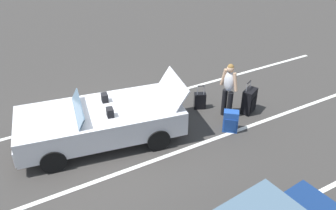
{
  "coord_description": "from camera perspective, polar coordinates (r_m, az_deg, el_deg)",
  "views": [
    {
      "loc": [
        2.12,
        7.35,
        5.68
      ],
      "look_at": [
        -1.76,
        0.36,
        0.75
      ],
      "focal_mm": 37.76,
      "sensor_mm": 36.0,
      "label": 1
    }
  ],
  "objects": [
    {
      "name": "ground_plane",
      "position": [
        9.53,
        -10.43,
        -5.56
      ],
      "size": [
        80.0,
        80.0,
        0.0
      ],
      "primitive_type": "plane",
      "color": "#383533"
    },
    {
      "name": "lot_line_near",
      "position": [
        10.57,
        -12.86,
        -1.75
      ],
      "size": [
        18.0,
        0.12,
        0.01
      ],
      "primitive_type": "cube",
      "color": "silver",
      "rests_on": "ground_plane"
    },
    {
      "name": "lot_line_mid",
      "position": [
        8.5,
        -7.15,
        -10.59
      ],
      "size": [
        18.0,
        0.12,
        0.01
      ],
      "primitive_type": "cube",
      "color": "silver",
      "rests_on": "ground_plane"
    },
    {
      "name": "convertible_car",
      "position": [
        9.17,
        -12.0,
        -2.83
      ],
      "size": [
        4.44,
        2.46,
        1.5
      ],
      "rotation": [
        0.0,
        0.0,
        -0.18
      ],
      "color": "silver",
      "rests_on": "ground_plane"
    },
    {
      "name": "suitcase_large_black",
      "position": [
        10.58,
        12.97,
        0.63
      ],
      "size": [
        0.55,
        0.47,
        0.98
      ],
      "rotation": [
        0.0,
        0.0,
        2.03
      ],
      "color": "black",
      "rests_on": "ground_plane"
    },
    {
      "name": "suitcase_medium_bright",
      "position": [
        9.68,
        10.06,
        -2.6
      ],
      "size": [
        0.46,
        0.44,
        0.62
      ],
      "rotation": [
        0.0,
        0.0,
        0.89
      ],
      "color": "#1E479E",
      "rests_on": "ground_plane"
    },
    {
      "name": "suitcase_small_carryon",
      "position": [
        10.59,
        5.16,
        0.7
      ],
      "size": [
        0.39,
        0.32,
        0.8
      ],
      "rotation": [
        0.0,
        0.0,
        4.28
      ],
      "color": "black",
      "rests_on": "ground_plane"
    },
    {
      "name": "traveler_person",
      "position": [
        9.99,
        9.75,
        2.77
      ],
      "size": [
        0.29,
        0.61,
        1.65
      ],
      "rotation": [
        0.0,
        0.0,
        0.24
      ],
      "color": "black",
      "rests_on": "ground_plane"
    }
  ]
}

